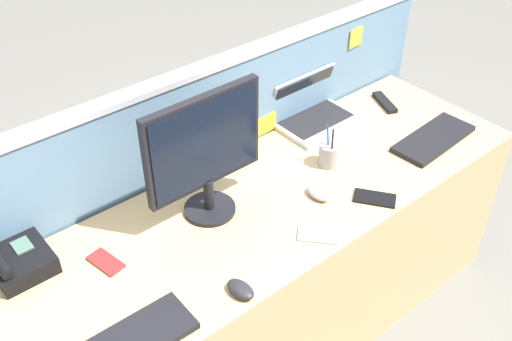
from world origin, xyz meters
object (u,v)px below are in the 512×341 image
keyboard_spare (434,139)px  pen_cup (329,154)px  desk_phone (19,260)px  computer_mouse_right_hand (240,289)px  desktop_monitor (205,150)px  laptop (310,110)px  tv_remote (385,102)px  cell_phone_red_case (106,262)px  cell_phone_black_slab (375,198)px  cell_phone_silver_slab (318,235)px  computer_mouse_left_hand (318,193)px

keyboard_spare → pen_cup: (-0.44, 0.16, 0.04)m
desk_phone → computer_mouse_right_hand: (0.47, -0.52, -0.02)m
keyboard_spare → desktop_monitor: bearing=161.9°
computer_mouse_right_hand → pen_cup: 0.73m
laptop → tv_remote: 0.37m
laptop → desk_phone: size_ratio=1.71×
keyboard_spare → computer_mouse_right_hand: 1.12m
laptop → cell_phone_red_case: 1.11m
desk_phone → cell_phone_black_slab: 1.22m
pen_cup → tv_remote: bearing=16.7°
cell_phone_silver_slab → tv_remote: 0.92m
computer_mouse_left_hand → tv_remote: 0.73m
pen_cup → computer_mouse_left_hand: bearing=-146.1°
desktop_monitor → desk_phone: bearing=166.3°
keyboard_spare → desk_phone: bearing=162.2°
desktop_monitor → pen_cup: size_ratio=2.54×
computer_mouse_left_hand → tv_remote: computer_mouse_left_hand is taller
keyboard_spare → cell_phone_red_case: size_ratio=3.10×
keyboard_spare → tv_remote: keyboard_spare is taller
tv_remote → pen_cup: bearing=-140.2°
keyboard_spare → computer_mouse_right_hand: computer_mouse_right_hand is taller
keyboard_spare → cell_phone_silver_slab: keyboard_spare is taller
cell_phone_silver_slab → desk_phone: bearing=107.4°
keyboard_spare → cell_phone_red_case: (-1.37, 0.25, -0.01)m
desk_phone → cell_phone_silver_slab: bearing=-31.0°
desk_phone → computer_mouse_right_hand: size_ratio=1.98×
computer_mouse_left_hand → cell_phone_black_slab: 0.20m
computer_mouse_left_hand → cell_phone_red_case: size_ratio=0.80×
cell_phone_red_case → laptop: bearing=-0.8°
keyboard_spare → tv_remote: (0.07, 0.32, -0.00)m
computer_mouse_right_hand → pen_cup: bearing=17.9°
laptop → cell_phone_red_case: (-1.09, -0.19, -0.04)m
computer_mouse_right_hand → computer_mouse_left_hand: same height
desktop_monitor → cell_phone_red_case: 0.48m
laptop → cell_phone_red_case: laptop is taller
cell_phone_black_slab → computer_mouse_right_hand: bearing=147.3°
tv_remote → computer_mouse_right_hand: bearing=-136.4°
pen_cup → cell_phone_black_slab: (-0.02, -0.26, -0.04)m
pen_cup → cell_phone_black_slab: bearing=-95.2°
desktop_monitor → cell_phone_red_case: (-0.41, 0.00, -0.25)m
computer_mouse_left_hand → cell_phone_silver_slab: (-0.14, -0.15, -0.01)m
desktop_monitor → desk_phone: (-0.62, 0.15, -0.22)m
desk_phone → pen_cup: 1.16m
cell_phone_silver_slab → tv_remote: (0.83, 0.42, 0.01)m
pen_cup → cell_phone_silver_slab: bearing=-140.1°
desktop_monitor → keyboard_spare: size_ratio=1.19×
computer_mouse_left_hand → cell_phone_black_slab: (0.15, -0.14, -0.01)m
computer_mouse_left_hand → desk_phone: bearing=161.7°
desktop_monitor → computer_mouse_left_hand: bearing=-29.6°
laptop → keyboard_spare: (0.28, -0.44, -0.04)m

